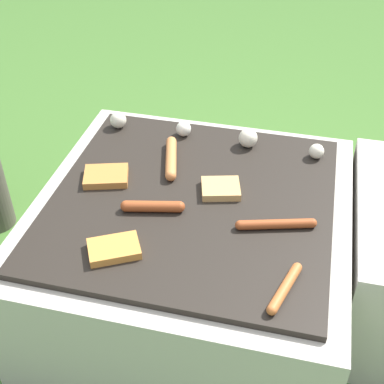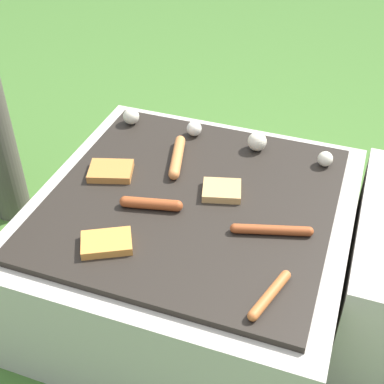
% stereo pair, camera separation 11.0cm
% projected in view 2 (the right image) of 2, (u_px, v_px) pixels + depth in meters
% --- Properties ---
extents(ground_plane, '(14.00, 14.00, 0.00)m').
position_uv_depth(ground_plane, '(192.00, 295.00, 1.59)').
color(ground_plane, '#3D6628').
extents(grill, '(0.80, 0.80, 0.37)m').
position_uv_depth(grill, '(192.00, 251.00, 1.47)').
color(grill, '#B2AA9E').
rests_on(grill, ground_plane).
extents(sausage_mid_left, '(0.19, 0.07, 0.02)m').
position_uv_depth(sausage_mid_left, '(272.00, 230.00, 1.25)').
color(sausage_mid_left, '#93421E').
rests_on(sausage_mid_left, grill).
extents(sausage_front_left, '(0.06, 0.15, 0.02)m').
position_uv_depth(sausage_front_left, '(270.00, 295.00, 1.09)').
color(sausage_front_left, '#B7602D').
rests_on(sausage_front_left, grill).
extents(sausage_back_left, '(0.07, 0.19, 0.03)m').
position_uv_depth(sausage_back_left, '(177.00, 157.00, 1.47)').
color(sausage_back_left, '#C6753D').
rests_on(sausage_back_left, grill).
extents(sausage_front_center, '(0.16, 0.06, 0.03)m').
position_uv_depth(sausage_front_center, '(151.00, 204.00, 1.32)').
color(sausage_front_center, '#93421E').
rests_on(sausage_front_center, grill).
extents(bread_slice_right, '(0.14, 0.12, 0.02)m').
position_uv_depth(bread_slice_right, '(111.00, 171.00, 1.43)').
color(bread_slice_right, '#B27033').
rests_on(bread_slice_right, grill).
extents(bread_slice_center, '(0.12, 0.11, 0.02)m').
position_uv_depth(bread_slice_center, '(222.00, 190.00, 1.36)').
color(bread_slice_center, tan).
rests_on(bread_slice_center, grill).
extents(bread_slice_left, '(0.14, 0.12, 0.02)m').
position_uv_depth(bread_slice_left, '(107.00, 243.00, 1.21)').
color(bread_slice_left, '#D18438').
rests_on(bread_slice_left, grill).
extents(mushroom_row, '(0.64, 0.07, 0.05)m').
position_uv_depth(mushroom_row, '(219.00, 134.00, 1.55)').
color(mushroom_row, beige).
rests_on(mushroom_row, grill).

